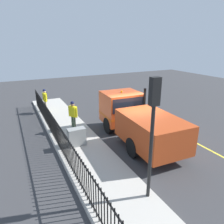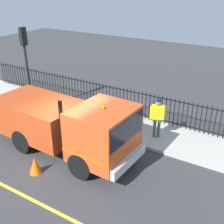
{
  "view_description": "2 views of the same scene",
  "coord_description": "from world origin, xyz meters",
  "px_view_note": "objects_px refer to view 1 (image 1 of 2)",
  "views": [
    {
      "loc": [
        6.06,
        9.07,
        5.24
      ],
      "look_at": [
        0.93,
        -1.27,
        1.32
      ],
      "focal_mm": 33.46,
      "sensor_mm": 36.0,
      "label": 1
    },
    {
      "loc": [
        -7.24,
        -6.43,
        6.38
      ],
      "look_at": [
        1.41,
        -1.16,
        1.6
      ],
      "focal_mm": 45.93,
      "sensor_mm": 36.0,
      "label": 2
    }
  ],
  "objects_px": {
    "worker_standing": "(73,112)",
    "pedestrian_distant": "(45,98)",
    "work_truck": "(134,117)",
    "traffic_cone": "(161,130)",
    "utility_cabinet": "(77,137)",
    "traffic_light_near": "(153,117)"
  },
  "relations": [
    {
      "from": "worker_standing",
      "to": "pedestrian_distant",
      "type": "relative_size",
      "value": 1.04
    },
    {
      "from": "work_truck",
      "to": "traffic_cone",
      "type": "bearing_deg",
      "value": -7.6
    },
    {
      "from": "worker_standing",
      "to": "work_truck",
      "type": "bearing_deg",
      "value": 18.35
    },
    {
      "from": "worker_standing",
      "to": "utility_cabinet",
      "type": "height_order",
      "value": "worker_standing"
    },
    {
      "from": "work_truck",
      "to": "utility_cabinet",
      "type": "distance_m",
      "value": 3.28
    },
    {
      "from": "traffic_light_near",
      "to": "traffic_cone",
      "type": "relative_size",
      "value": 6.52
    },
    {
      "from": "traffic_light_near",
      "to": "utility_cabinet",
      "type": "xyz_separation_m",
      "value": [
        1.08,
        -4.72,
        -2.47
      ]
    },
    {
      "from": "utility_cabinet",
      "to": "traffic_cone",
      "type": "height_order",
      "value": "utility_cabinet"
    },
    {
      "from": "work_truck",
      "to": "worker_standing",
      "type": "xyz_separation_m",
      "value": [
        2.74,
        -2.45,
        -0.07
      ]
    },
    {
      "from": "worker_standing",
      "to": "traffic_light_near",
      "type": "bearing_deg",
      "value": -24.45
    },
    {
      "from": "worker_standing",
      "to": "pedestrian_distant",
      "type": "bearing_deg",
      "value": 161.65
    },
    {
      "from": "traffic_light_near",
      "to": "utility_cabinet",
      "type": "height_order",
      "value": "traffic_light_near"
    },
    {
      "from": "work_truck",
      "to": "pedestrian_distant",
      "type": "xyz_separation_m",
      "value": [
        3.63,
        -6.84,
        -0.11
      ]
    },
    {
      "from": "worker_standing",
      "to": "traffic_cone",
      "type": "distance_m",
      "value": 5.29
    },
    {
      "from": "worker_standing",
      "to": "traffic_cone",
      "type": "xyz_separation_m",
      "value": [
        -4.42,
        2.75,
        -0.91
      ]
    },
    {
      "from": "pedestrian_distant",
      "to": "work_truck",
      "type": "bearing_deg",
      "value": 22.94
    },
    {
      "from": "worker_standing",
      "to": "traffic_cone",
      "type": "relative_size",
      "value": 2.82
    },
    {
      "from": "worker_standing",
      "to": "traffic_cone",
      "type": "bearing_deg",
      "value": 28.29
    },
    {
      "from": "worker_standing",
      "to": "utility_cabinet",
      "type": "distance_m",
      "value": 2.18
    },
    {
      "from": "traffic_cone",
      "to": "utility_cabinet",
      "type": "bearing_deg",
      "value": -8.29
    },
    {
      "from": "pedestrian_distant",
      "to": "traffic_cone",
      "type": "distance_m",
      "value": 8.94
    },
    {
      "from": "traffic_cone",
      "to": "worker_standing",
      "type": "bearing_deg",
      "value": -31.84
    }
  ]
}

